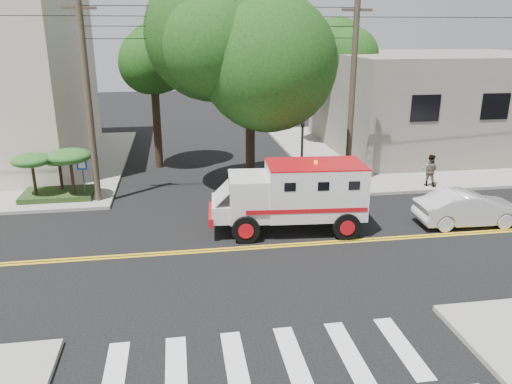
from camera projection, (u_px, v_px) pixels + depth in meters
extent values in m
plane|color=black|center=(236.00, 249.00, 18.05)|extent=(100.00, 100.00, 0.00)
cube|color=gray|center=(415.00, 149.00, 32.74)|extent=(17.00, 17.00, 0.15)
cube|color=slate|center=(438.00, 101.00, 32.48)|extent=(14.00, 12.00, 6.00)
cylinder|color=#382D23|center=(89.00, 104.00, 21.45)|extent=(0.28, 0.28, 9.00)
cylinder|color=#382D23|center=(352.00, 98.00, 23.43)|extent=(0.28, 0.28, 9.00)
cylinder|color=black|center=(250.00, 121.00, 23.30)|extent=(0.44, 0.44, 7.00)
sphere|color=#11370F|center=(250.00, 43.00, 22.21)|extent=(5.32, 5.32, 5.32)
sphere|color=#11370F|center=(279.00, 29.00, 21.49)|extent=(4.56, 4.56, 4.56)
cylinder|color=black|center=(157.00, 119.00, 28.00)|extent=(0.44, 0.44, 5.60)
sphere|color=#11370F|center=(154.00, 67.00, 27.13)|extent=(3.92, 3.92, 3.92)
sphere|color=#11370F|center=(169.00, 60.00, 26.60)|extent=(3.36, 3.36, 3.36)
cylinder|color=black|center=(332.00, 101.00, 33.43)|extent=(0.44, 0.44, 5.95)
sphere|color=#11370F|center=(335.00, 56.00, 32.51)|extent=(4.20, 4.20, 4.20)
sphere|color=#11370F|center=(351.00, 49.00, 31.94)|extent=(3.60, 3.60, 3.60)
cylinder|color=#3F3F42|center=(302.00, 159.00, 23.33)|extent=(0.12, 0.12, 3.60)
imported|color=#3F3F42|center=(303.00, 130.00, 22.91)|extent=(0.15, 0.18, 0.90)
cylinder|color=#3F3F42|center=(84.00, 181.00, 22.63)|extent=(0.06, 0.06, 2.00)
cube|color=#0C33A5|center=(82.00, 165.00, 22.33)|extent=(0.45, 0.03, 0.45)
cube|color=#1E3314|center=(59.00, 194.00, 23.22)|extent=(3.20, 2.00, 0.24)
cylinder|color=black|center=(34.00, 179.00, 22.53)|extent=(0.14, 0.14, 1.52)
ellipsoid|color=#174D1D|center=(31.00, 160.00, 22.27)|extent=(1.73, 1.73, 0.60)
cylinder|color=black|center=(61.00, 175.00, 23.37)|extent=(0.14, 0.14, 1.36)
ellipsoid|color=#174D1D|center=(59.00, 159.00, 23.13)|extent=(1.55, 1.55, 0.54)
cylinder|color=black|center=(72.00, 176.00, 22.58)|extent=(0.14, 0.14, 1.68)
ellipsoid|color=#174D1D|center=(70.00, 156.00, 22.28)|extent=(1.91, 1.91, 0.66)
cube|color=silver|center=(315.00, 190.00, 19.30)|extent=(3.86, 2.47, 1.99)
cube|color=silver|center=(249.00, 196.00, 19.16)|extent=(1.68, 2.20, 1.61)
cube|color=black|center=(229.00, 186.00, 18.98)|extent=(0.18, 1.61, 0.66)
cube|color=silver|center=(223.00, 208.00, 19.23)|extent=(1.00, 1.96, 0.66)
cube|color=#B00D13|center=(211.00, 214.00, 19.27)|extent=(0.33, 2.05, 0.33)
cube|color=#B00D13|center=(316.00, 164.00, 18.98)|extent=(3.86, 2.47, 0.06)
cylinder|color=black|center=(246.00, 229.00, 18.44)|extent=(1.06, 0.38, 1.04)
cylinder|color=black|center=(243.00, 210.00, 20.45)|extent=(1.06, 0.38, 1.04)
cylinder|color=black|center=(346.00, 226.00, 18.73)|extent=(1.06, 0.38, 1.04)
cylinder|color=black|center=(334.00, 207.00, 20.74)|extent=(1.06, 0.38, 1.04)
imported|color=silver|center=(469.00, 208.00, 20.10)|extent=(4.27, 1.63, 1.39)
imported|color=gray|center=(336.00, 175.00, 23.75)|extent=(0.68, 0.55, 1.62)
imported|color=gray|center=(430.00, 170.00, 24.64)|extent=(0.98, 0.95, 1.59)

